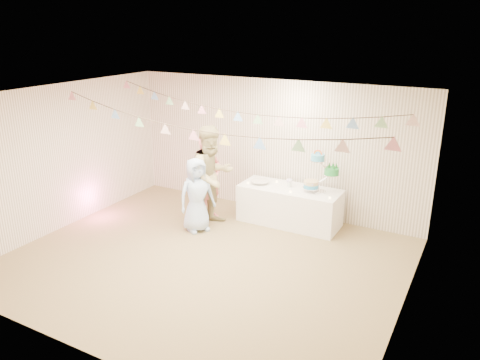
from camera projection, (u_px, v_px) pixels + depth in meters
The scene contains 23 objects.
floor at pixel (205, 260), 7.44m from camera, with size 6.00×6.00×0.00m, color olive.
ceiling at pixel (201, 97), 6.61m from camera, with size 6.00×6.00×0.00m, color silver.
back_wall at pixel (273, 147), 9.11m from camera, with size 6.00×6.00×0.00m, color white.
front_wall at pixel (74, 251), 4.95m from camera, with size 6.00×6.00×0.00m, color white.
left_wall at pixel (62, 157), 8.39m from camera, with size 5.00×5.00×0.00m, color white.
right_wall at pixel (411, 222), 5.67m from camera, with size 5.00×5.00×0.00m, color white.
table at pixel (289, 206), 8.73m from camera, with size 1.87×0.75×0.70m, color white.
cake_stand at pixel (321, 170), 8.27m from camera, with size 0.65×0.38×0.73m, color silver, non-canonical shape.
cake_bottom at pixel (311, 185), 8.38m from camera, with size 0.31×0.31×0.15m, color #2B91C9, non-canonical shape.
cake_middle at pixel (332, 171), 8.27m from camera, with size 0.27×0.27×0.22m, color #1D8838, non-canonical shape.
cake_top_tier at pixel (318, 156), 8.19m from camera, with size 0.25×0.25×0.19m, color #45ADDB, non-canonical shape.
platter at pixel (260, 181), 8.83m from camera, with size 0.34×0.34×0.02m, color white.
posy at pixel (289, 180), 8.63m from camera, with size 0.14×0.14×0.16m, color white, non-canonical shape.
person_adult_a at pixel (209, 179), 8.78m from camera, with size 0.59×0.39×1.62m, color #ED7B81.
person_adult_b at pixel (212, 176), 8.50m from camera, with size 0.91×0.71×1.88m, color tan.
person_child at pixel (197, 195), 8.33m from camera, with size 0.66×0.43×1.36m, color #B4D1FF.
bunting_back at pixel (238, 103), 7.60m from camera, with size 5.60×1.10×0.40m, color pink, non-canonical shape.
bunting_front at pixel (193, 119), 6.53m from camera, with size 5.60×0.90×0.36m, color #72A5E5, non-canonical shape.
tealight_0 at pixel (248, 183), 8.85m from camera, with size 0.04×0.04×0.03m, color #FFD88C.
tealight_1 at pixel (277, 181), 8.92m from camera, with size 0.04×0.04×0.03m, color #FFD88C.
tealight_2 at pixel (290, 192), 8.38m from camera, with size 0.04×0.04×0.03m, color #FFD88C.
tealight_3 at pixel (312, 187), 8.63m from camera, with size 0.04×0.04×0.03m, color #FFD88C.
tealight_4 at pixel (330, 198), 8.09m from camera, with size 0.04×0.04×0.03m, color #FFD88C.
Camera 1 is at (3.67, -5.56, 3.60)m, focal length 35.00 mm.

